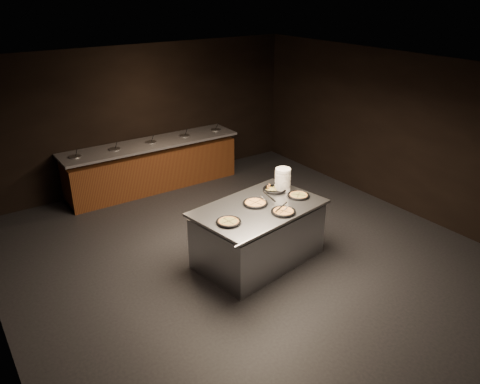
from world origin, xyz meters
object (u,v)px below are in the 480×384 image
(serving_counter, at_px, (258,235))
(pan_veggie_whole, at_px, (229,222))
(pan_cheese_whole, at_px, (255,203))
(plate_stack, at_px, (283,179))

(serving_counter, distance_m, pan_veggie_whole, 0.85)
(pan_veggie_whole, bearing_deg, pan_cheese_whole, 22.58)
(pan_veggie_whole, bearing_deg, plate_stack, 19.58)
(plate_stack, bearing_deg, serving_counter, -156.45)
(serving_counter, distance_m, pan_cheese_whole, 0.51)
(pan_veggie_whole, relative_size, pan_cheese_whole, 0.93)
(serving_counter, bearing_deg, plate_stack, 14.15)
(pan_veggie_whole, xyz_separation_m, pan_cheese_whole, (0.67, 0.28, 0.00))
(pan_cheese_whole, bearing_deg, pan_veggie_whole, -157.42)
(serving_counter, height_order, pan_cheese_whole, pan_cheese_whole)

